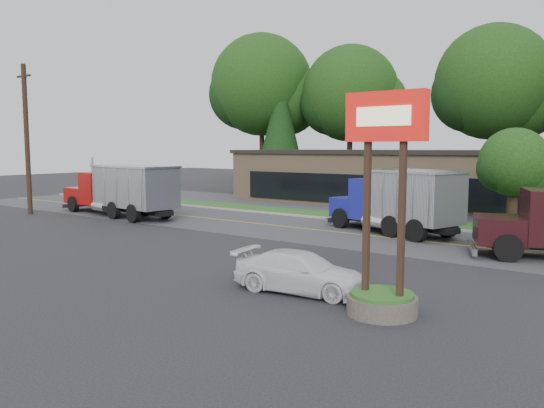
# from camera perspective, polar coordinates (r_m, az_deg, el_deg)

# --- Properties ---
(ground) EXTENTS (140.00, 140.00, 0.00)m
(ground) POSITION_cam_1_polar(r_m,az_deg,el_deg) (23.00, -10.06, -5.28)
(ground) COLOR #323237
(ground) RESTS_ON ground
(road) EXTENTS (60.00, 8.00, 0.02)m
(road) POSITION_cam_1_polar(r_m,az_deg,el_deg) (29.81, 2.57, -2.59)
(road) COLOR #58585D
(road) RESTS_ON ground
(center_line) EXTENTS (60.00, 0.12, 0.01)m
(center_line) POSITION_cam_1_polar(r_m,az_deg,el_deg) (29.81, 2.57, -2.59)
(center_line) COLOR gold
(center_line) RESTS_ON ground
(curb) EXTENTS (60.00, 0.30, 0.12)m
(curb) POSITION_cam_1_polar(r_m,az_deg,el_deg) (33.35, 6.59, -1.70)
(curb) COLOR #9E9E99
(curb) RESTS_ON ground
(grass_verge) EXTENTS (60.00, 3.40, 0.03)m
(grass_verge) POSITION_cam_1_polar(r_m,az_deg,el_deg) (34.91, 8.06, -1.37)
(grass_verge) COLOR #27561D
(grass_verge) RESTS_ON ground
(far_parking) EXTENTS (60.00, 7.00, 0.02)m
(far_parking) POSITION_cam_1_polar(r_m,az_deg,el_deg) (39.36, 11.52, -0.60)
(far_parking) COLOR #58585D
(far_parking) RESTS_ON ground
(strip_mall) EXTENTS (32.00, 12.00, 4.00)m
(strip_mall) POSITION_cam_1_polar(r_m,az_deg,el_deg) (43.99, 17.24, 2.56)
(strip_mall) COLOR #A28463
(strip_mall) RESTS_ON ground
(utility_pole) EXTENTS (1.60, 0.32, 10.00)m
(utility_pole) POSITION_cam_1_polar(r_m,az_deg,el_deg) (39.29, -24.87, 6.40)
(utility_pole) COLOR #382619
(utility_pole) RESTS_ON ground
(bilo_sign) EXTENTS (2.20, 1.90, 5.95)m
(bilo_sign) POSITION_cam_1_polar(r_m,az_deg,el_deg) (14.48, 11.88, -3.87)
(bilo_sign) COLOR #6B6054
(bilo_sign) RESTS_ON ground
(tree_far_a) EXTENTS (11.94, 11.23, 17.03)m
(tree_far_a) POSITION_cam_1_polar(r_m,az_deg,el_deg) (60.18, -0.88, 12.16)
(tree_far_a) COLOR #382619
(tree_far_a) RESTS_ON ground
(tree_far_b) EXTENTS (10.52, 9.90, 15.00)m
(tree_far_b) POSITION_cam_1_polar(r_m,az_deg,el_deg) (56.36, 8.64, 11.19)
(tree_far_b) COLOR #382619
(tree_far_b) RESTS_ON ground
(tree_far_c) EXTENTS (10.66, 10.03, 15.20)m
(tree_far_c) POSITION_cam_1_polar(r_m,az_deg,el_deg) (51.38, 22.89, 11.43)
(tree_far_c) COLOR #382619
(tree_far_c) RESTS_ON ground
(evergreen_left) EXTENTS (5.35, 5.35, 12.16)m
(evergreen_left) POSITION_cam_1_polar(r_m,az_deg,el_deg) (55.89, 0.93, 8.33)
(evergreen_left) COLOR #382619
(evergreen_left) RESTS_ON ground
(tree_verge) EXTENTS (3.90, 3.67, 5.56)m
(tree_verge) POSITION_cam_1_polar(r_m,az_deg,el_deg) (31.21, 24.71, 3.77)
(tree_verge) COLOR #382619
(tree_verge) RESTS_ON ground
(dump_truck_red) EXTENTS (10.97, 3.78, 3.36)m
(dump_truck_red) POSITION_cam_1_polar(r_m,az_deg,el_deg) (35.92, -15.78, 1.58)
(dump_truck_red) COLOR black
(dump_truck_red) RESTS_ON ground
(dump_truck_blue) EXTENTS (7.93, 4.84, 3.36)m
(dump_truck_blue) POSITION_cam_1_polar(r_m,az_deg,el_deg) (28.25, 13.52, 0.45)
(dump_truck_blue) COLOR black
(dump_truck_blue) RESTS_ON ground
(rally_car) EXTENTS (4.54, 2.36, 1.26)m
(rally_car) POSITION_cam_1_polar(r_m,az_deg,el_deg) (16.69, 3.15, -7.31)
(rally_car) COLOR white
(rally_car) RESTS_ON ground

